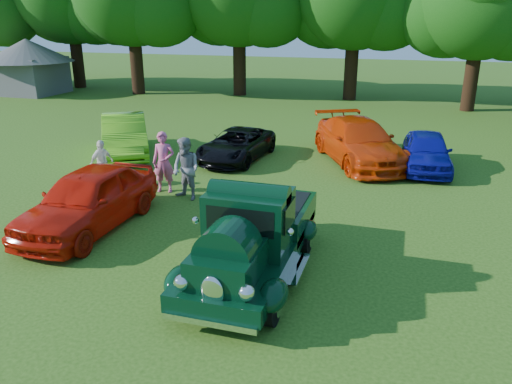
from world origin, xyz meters
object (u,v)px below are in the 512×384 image
(spectator_pink, at_px, (164,162))
(back_car_blue, at_px, (426,151))
(back_car_lime, at_px, (125,135))
(spectator_white, at_px, (102,163))
(hero_pickup, at_px, (253,238))
(back_car_black, at_px, (237,145))
(spectator_grey, at_px, (186,169))
(red_convertible, at_px, (88,199))
(gazebo, at_px, (28,60))
(back_car_orange, at_px, (359,142))

(spectator_pink, bearing_deg, back_car_blue, 20.94)
(back_car_lime, distance_m, spectator_white, 4.04)
(hero_pickup, xyz_separation_m, back_car_black, (-3.40, 8.74, -0.27))
(spectator_grey, bearing_deg, back_car_lime, 159.15)
(back_car_lime, xyz_separation_m, spectator_pink, (3.68, -3.73, 0.18))
(red_convertible, height_order, spectator_pink, spectator_pink)
(red_convertible, bearing_deg, spectator_grey, 61.35)
(hero_pickup, distance_m, back_car_lime, 11.48)
(back_car_black, xyz_separation_m, gazebo, (-20.20, 12.48, 1.80))
(spectator_grey, xyz_separation_m, spectator_white, (-3.26, 0.38, -0.19))
(spectator_grey, height_order, spectator_white, spectator_grey)
(spectator_pink, bearing_deg, gazebo, 127.76)
(hero_pickup, height_order, gazebo, gazebo)
(red_convertible, xyz_separation_m, gazebo, (-18.63, 20.05, 1.58))
(back_car_blue, distance_m, spectator_white, 11.65)
(spectator_pink, bearing_deg, spectator_grey, -35.26)
(back_car_lime, distance_m, spectator_grey, 6.26)
(back_car_blue, xyz_separation_m, gazebo, (-27.38, 11.67, 1.70))
(back_car_lime, height_order, spectator_grey, spectator_grey)
(red_convertible, relative_size, back_car_blue, 1.17)
(spectator_grey, height_order, gazebo, gazebo)
(back_car_orange, bearing_deg, red_convertible, -153.06)
(back_car_black, xyz_separation_m, spectator_grey, (-0.00, -4.74, 0.37))
(spectator_white, bearing_deg, back_car_orange, -37.16)
(back_car_blue, relative_size, spectator_white, 2.63)
(back_car_black, distance_m, spectator_grey, 4.76)
(back_car_black, height_order, spectator_grey, spectator_grey)
(spectator_pink, bearing_deg, back_car_orange, 32.26)
(back_car_black, distance_m, gazebo, 23.81)
(back_car_blue, bearing_deg, red_convertible, -139.49)
(back_car_orange, bearing_deg, back_car_black, 165.41)
(spectator_white, bearing_deg, spectator_grey, -78.03)
(back_car_black, bearing_deg, spectator_pink, -98.44)
(red_convertible, distance_m, gazebo, 27.41)
(hero_pickup, relative_size, spectator_white, 3.30)
(hero_pickup, height_order, back_car_blue, hero_pickup)
(back_car_orange, height_order, spectator_pink, spectator_pink)
(back_car_lime, bearing_deg, back_car_orange, -22.14)
(red_convertible, height_order, spectator_white, red_convertible)
(spectator_pink, relative_size, gazebo, 0.31)
(spectator_grey, bearing_deg, spectator_white, -165.67)
(back_car_orange, bearing_deg, back_car_blue, -32.37)
(back_car_orange, xyz_separation_m, gazebo, (-24.87, 11.44, 1.58))
(hero_pickup, xyz_separation_m, spectator_pink, (-4.38, 4.44, 0.11))
(hero_pickup, bearing_deg, back_car_lime, 134.64)
(spectator_grey, distance_m, spectator_white, 3.28)
(back_car_blue, distance_m, gazebo, 29.81)
(red_convertible, distance_m, back_car_orange, 10.63)
(back_car_blue, relative_size, spectator_pink, 2.08)
(back_car_black, bearing_deg, back_car_lime, -168.50)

